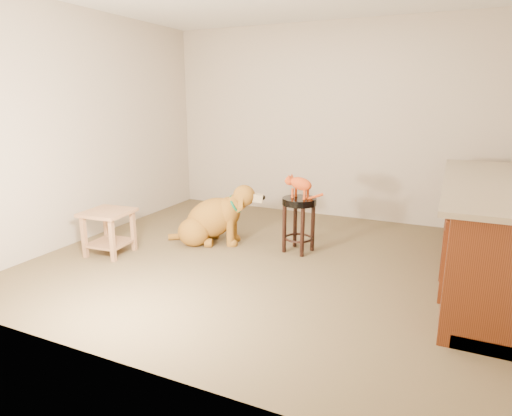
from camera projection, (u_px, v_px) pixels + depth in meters
The scene contains 8 objects.
floor at pixel (267, 261), 4.40m from camera, with size 4.50×4.00×0.01m, color brown.
room_shell at pixel (269, 92), 3.98m from camera, with size 4.54×4.04×2.62m.
cabinet_run at pixel (484, 237), 3.77m from camera, with size 0.70×2.56×0.94m.
padded_stool at pixel (299, 214), 4.57m from camera, with size 0.36×0.36×0.60m.
wood_stool at pixel (468, 217), 4.67m from camera, with size 0.50×0.50×0.71m.
side_table at pixel (109, 226), 4.52m from camera, with size 0.50×0.50×0.48m.
golden_retriever at pixel (212, 219), 4.90m from camera, with size 1.12×0.67×0.73m.
tabby_kitten at pixel (299, 184), 4.50m from camera, with size 0.44×0.18×0.27m.
Camera 1 is at (1.61, -3.80, 1.63)m, focal length 30.00 mm.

